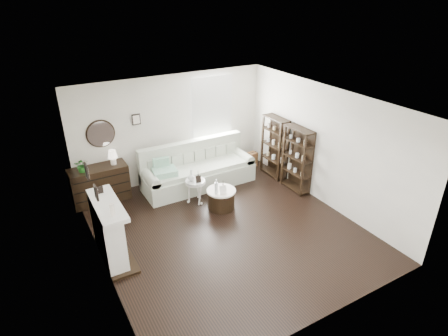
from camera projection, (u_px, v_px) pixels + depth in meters
room at (199, 115)px, 9.56m from camera, size 5.50×5.50×5.50m
fireplace at (109, 233)px, 6.79m from camera, size 0.50×1.40×1.84m
shelf_unit_far at (275, 147)px, 9.72m from camera, size 0.30×0.80×1.60m
shelf_unit_near at (297, 159)px, 9.02m from camera, size 0.30×0.80×1.60m
sofa at (197, 171)px, 9.45m from camera, size 2.80×0.97×1.09m
quilt at (165, 172)px, 8.81m from camera, size 0.61×0.52×0.14m
suitcase at (247, 161)px, 10.36m from camera, size 0.63×0.29×0.41m
dresser at (100, 184)px, 8.68m from camera, size 1.29×0.55×0.86m
table_lamp at (113, 157)px, 8.58m from camera, size 0.27×0.27×0.35m
potted_plant at (82, 165)px, 8.23m from camera, size 0.35×0.32×0.32m
drum_table at (221, 199)px, 8.47m from camera, size 0.66×0.66×0.46m
pedestal_table at (195, 182)px, 8.57m from camera, size 0.47×0.47×0.57m
eiffel_drum at (223, 185)px, 8.40m from camera, size 0.11×0.11×0.17m
bottle_drum at (216, 187)px, 8.17m from camera, size 0.08×0.08×0.34m
card_frame_drum at (223, 190)px, 8.18m from camera, size 0.16×0.08×0.20m
eiffel_ped at (198, 175)px, 8.57m from camera, size 0.13×0.13×0.19m
flask_ped at (191, 175)px, 8.47m from camera, size 0.15×0.15×0.29m
card_frame_ped at (198, 179)px, 8.43m from camera, size 0.13×0.08×0.16m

